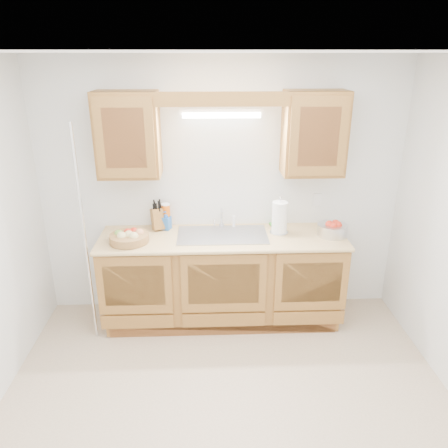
{
  "coord_description": "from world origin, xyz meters",
  "views": [
    {
      "loc": [
        -0.13,
        -2.57,
        2.49
      ],
      "look_at": [
        0.0,
        0.85,
        1.15
      ],
      "focal_mm": 35.0,
      "sensor_mm": 36.0,
      "label": 1
    }
  ],
  "objects_px": {
    "paper_towel": "(280,218)",
    "apple_bowl": "(333,229)",
    "knife_block": "(157,218)",
    "fruit_basket": "(129,237)"
  },
  "relations": [
    {
      "from": "paper_towel",
      "to": "apple_bowl",
      "type": "bearing_deg",
      "value": -8.62
    },
    {
      "from": "fruit_basket",
      "to": "knife_block",
      "type": "relative_size",
      "value": 1.37
    },
    {
      "from": "fruit_basket",
      "to": "paper_towel",
      "type": "bearing_deg",
      "value": 6.44
    },
    {
      "from": "knife_block",
      "to": "paper_towel",
      "type": "relative_size",
      "value": 0.82
    },
    {
      "from": "paper_towel",
      "to": "knife_block",
      "type": "bearing_deg",
      "value": 172.39
    },
    {
      "from": "knife_block",
      "to": "paper_towel",
      "type": "height_order",
      "value": "paper_towel"
    },
    {
      "from": "fruit_basket",
      "to": "apple_bowl",
      "type": "height_order",
      "value": "apple_bowl"
    },
    {
      "from": "knife_block",
      "to": "fruit_basket",
      "type": "bearing_deg",
      "value": -146.81
    },
    {
      "from": "apple_bowl",
      "to": "fruit_basket",
      "type": "bearing_deg",
      "value": -177.5
    },
    {
      "from": "fruit_basket",
      "to": "paper_towel",
      "type": "distance_m",
      "value": 1.4
    }
  ]
}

